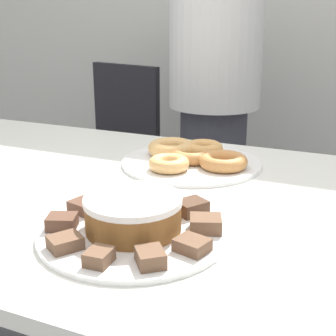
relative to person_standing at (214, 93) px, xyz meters
name	(u,v)px	position (x,y,z in m)	size (l,w,h in m)	color
table	(167,223)	(0.19, -0.92, -0.16)	(2.00, 0.97, 0.73)	silver
person_standing	(214,93)	(0.00, 0.00, 0.00)	(0.37, 0.37, 1.57)	#383842
office_chair_left	(107,167)	(-0.53, 0.00, -0.39)	(0.53, 0.53, 0.90)	black
plate_cake	(134,232)	(0.21, -1.13, -0.08)	(0.36, 0.36, 0.01)	white
plate_donuts	(191,163)	(0.16, -0.68, -0.08)	(0.38, 0.38, 0.01)	white
frosted_cake	(133,213)	(0.21, -1.13, -0.04)	(0.18, 0.18, 0.06)	brown
lamington_0	(121,197)	(0.13, -1.02, -0.06)	(0.07, 0.07, 0.03)	brown
lamington_1	(85,206)	(0.09, -1.09, -0.07)	(0.07, 0.06, 0.02)	brown
lamington_2	(62,222)	(0.09, -1.17, -0.06)	(0.07, 0.06, 0.03)	brown
lamington_3	(65,242)	(0.14, -1.24, -0.07)	(0.07, 0.07, 0.02)	brown
lamington_4	(99,257)	(0.22, -1.26, -0.06)	(0.04, 0.05, 0.02)	brown
lamington_5	(150,257)	(0.30, -1.23, -0.06)	(0.06, 0.07, 0.03)	brown
lamington_6	(192,245)	(0.34, -1.16, -0.07)	(0.06, 0.06, 0.02)	brown
lamington_7	(206,224)	(0.34, -1.08, -0.06)	(0.07, 0.07, 0.03)	brown
lamington_8	(191,207)	(0.29, -1.01, -0.06)	(0.07, 0.07, 0.03)	#513828
lamington_9	(160,198)	(0.21, -0.99, -0.06)	(0.04, 0.05, 0.03)	#513828
donut_0	(192,155)	(0.16, -0.68, -0.06)	(0.12, 0.12, 0.03)	#C68447
donut_1	(204,149)	(0.17, -0.62, -0.06)	(0.11, 0.11, 0.04)	tan
donut_2	(172,148)	(0.09, -0.65, -0.06)	(0.13, 0.13, 0.04)	#E5AD66
donut_3	(169,163)	(0.14, -0.78, -0.06)	(0.10, 0.10, 0.03)	#E5AD66
donut_4	(223,161)	(0.26, -0.71, -0.06)	(0.13, 0.13, 0.04)	#C68447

